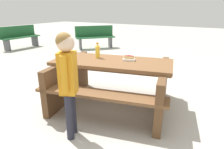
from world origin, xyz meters
The scene contains 7 objects.
ground_plane centered at (0.00, 0.00, 0.00)m, with size 30.00×30.00×0.00m, color #B7B2A8.
picnic_table centered at (0.00, 0.00, 0.44)m, with size 2.07×1.77×0.75m.
soda_bottle centered at (-0.29, 0.04, 0.86)m, with size 0.07×0.07×0.25m.
hotdog_tray centered at (0.22, 0.13, 0.78)m, with size 0.21×0.16×0.08m.
child_in_coat centered at (-0.02, -0.96, 0.82)m, with size 0.24×0.29×1.27m.
park_bench_near centered at (-3.00, 3.85, 0.45)m, with size 1.30×1.39×0.85m.
park_bench_mid centered at (-5.53, 2.37, 0.45)m, with size 0.48×1.52×0.85m.
Camera 1 is at (1.47, -2.53, 1.52)m, focal length 31.67 mm.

